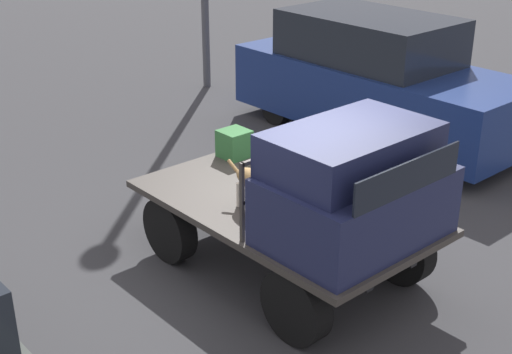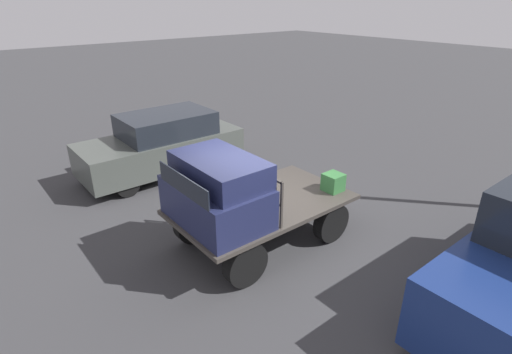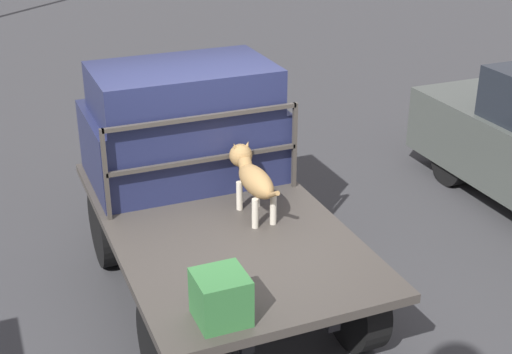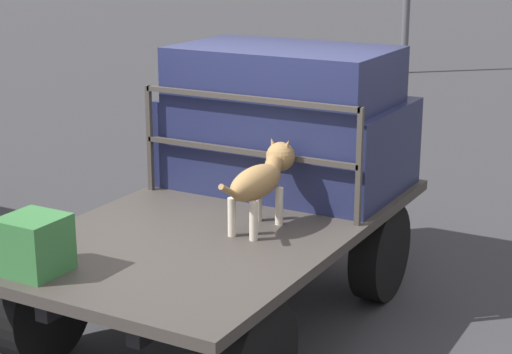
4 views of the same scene
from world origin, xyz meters
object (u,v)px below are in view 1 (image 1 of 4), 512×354
object	(u,v)px
cargo_crate	(234,144)
parked_pickup_far	(375,79)
flatbed_truck	(283,223)
dog	(262,182)

from	to	relation	value
cargo_crate	parked_pickup_far	world-z (taller)	parked_pickup_far
flatbed_truck	cargo_crate	size ratio (longest dim) A/B	9.53
cargo_crate	flatbed_truck	bearing A→B (deg)	-18.92
cargo_crate	parked_pickup_far	size ratio (longest dim) A/B	0.07
dog	parked_pickup_far	world-z (taller)	parked_pickup_far
cargo_crate	parked_pickup_far	distance (m)	3.95
flatbed_truck	cargo_crate	distance (m)	1.62
flatbed_truck	dog	distance (m)	0.71
dog	cargo_crate	bearing A→B (deg)	144.53
cargo_crate	parked_pickup_far	bearing A→B (deg)	101.66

